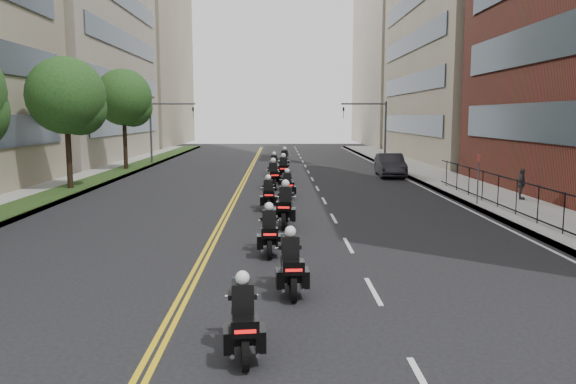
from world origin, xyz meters
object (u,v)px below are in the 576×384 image
at_px(motorcycle_0, 243,322).
at_px(motorcycle_9, 284,161).
at_px(motorcycle_8, 274,166).
at_px(motorcycle_1, 291,267).
at_px(motorcycle_5, 287,186).
at_px(motorcycle_7, 283,170).
at_px(pedestrian_c, 521,184).
at_px(motorcycle_2, 269,234).
at_px(motorcycle_4, 268,196).
at_px(motorcycle_3, 285,208).
at_px(parked_sedan, 390,165).
at_px(motorcycle_6, 273,177).

height_order(motorcycle_0, motorcycle_9, motorcycle_9).
height_order(motorcycle_8, motorcycle_9, motorcycle_9).
xyz_separation_m(motorcycle_1, motorcycle_5, (0.19, 16.11, -0.03)).
distance_m(motorcycle_0, motorcycle_1, 3.72).
xyz_separation_m(motorcycle_5, motorcycle_8, (-0.80, 11.69, 0.06)).
relative_size(motorcycle_0, motorcycle_9, 0.82).
height_order(motorcycle_0, motorcycle_7, motorcycle_7).
bearing_deg(pedestrian_c, motorcycle_8, 68.85).
bearing_deg(motorcycle_2, motorcycle_0, -94.75).
bearing_deg(motorcycle_4, pedestrian_c, 6.97).
bearing_deg(motorcycle_3, motorcycle_5, 92.76).
bearing_deg(motorcycle_1, motorcycle_3, 86.93).
bearing_deg(motorcycle_7, motorcycle_3, -89.89).
relative_size(motorcycle_9, parked_sedan, 0.51).
relative_size(motorcycle_5, motorcycle_6, 0.84).
bearing_deg(pedestrian_c, motorcycle_1, 165.96).
xyz_separation_m(motorcycle_9, pedestrian_c, (11.75, -17.29, 0.19)).
xyz_separation_m(motorcycle_2, motorcycle_3, (0.57, 4.46, 0.08)).
height_order(motorcycle_3, motorcycle_7, motorcycle_7).
distance_m(motorcycle_1, motorcycle_3, 8.40).
distance_m(motorcycle_3, motorcycle_7, 15.46).
distance_m(motorcycle_6, motorcycle_9, 11.83).
bearing_deg(motorcycle_0, motorcycle_8, 83.41).
distance_m(motorcycle_5, motorcycle_6, 3.87).
height_order(motorcycle_2, motorcycle_8, motorcycle_8).
distance_m(motorcycle_6, pedestrian_c, 13.69).
xyz_separation_m(motorcycle_0, motorcycle_8, (0.33, 31.40, 0.07)).
bearing_deg(motorcycle_4, parked_sedan, 56.84).
relative_size(motorcycle_0, motorcycle_3, 0.83).
distance_m(motorcycle_1, motorcycle_8, 27.81).
height_order(motorcycle_0, motorcycle_3, motorcycle_3).
bearing_deg(motorcycle_9, motorcycle_8, -96.67).
height_order(motorcycle_6, motorcycle_8, motorcycle_6).
bearing_deg(motorcycle_6, motorcycle_5, -83.66).
xyz_separation_m(motorcycle_0, motorcycle_9, (1.15, 35.31, 0.13)).
bearing_deg(motorcycle_2, motorcycle_7, 86.12).
xyz_separation_m(motorcycle_3, pedestrian_c, (11.98, 6.02, 0.20)).
relative_size(motorcycle_4, motorcycle_6, 0.88).
bearing_deg(motorcycle_9, motorcycle_0, -86.70).
bearing_deg(motorcycle_9, motorcycle_7, -85.97).
bearing_deg(motorcycle_5, motorcycle_9, 82.98).
bearing_deg(pedestrian_c, motorcycle_5, 107.46).
bearing_deg(motorcycle_7, motorcycle_8, 99.91).
relative_size(motorcycle_5, pedestrian_c, 1.37).
height_order(motorcycle_5, motorcycle_6, motorcycle_6).
bearing_deg(motorcycle_5, motorcycle_2, -100.62).
bearing_deg(motorcycle_1, pedestrian_c, 47.09).
bearing_deg(motorcycle_5, motorcycle_8, 86.97).
height_order(motorcycle_0, motorcycle_5, motorcycle_5).
bearing_deg(parked_sedan, motorcycle_7, -157.23).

